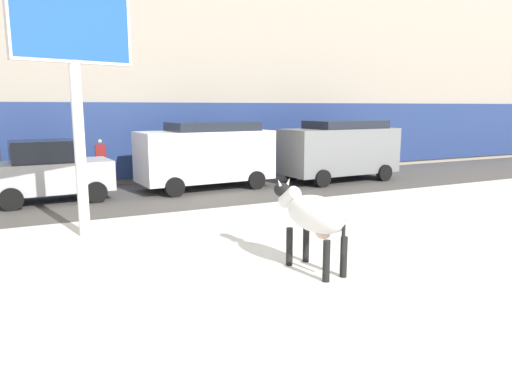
# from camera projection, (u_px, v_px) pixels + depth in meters

# --- Properties ---
(ground_plane) EXTENTS (120.00, 120.00, 0.00)m
(ground_plane) POSITION_uv_depth(u_px,v_px,m) (303.00, 276.00, 8.08)
(ground_plane) COLOR white
(road_strip) EXTENTS (60.00, 5.60, 0.01)m
(road_strip) POSITION_uv_depth(u_px,v_px,m) (164.00, 194.00, 15.71)
(road_strip) COLOR #514F4C
(road_strip) RESTS_ON ground
(building_facade) EXTENTS (44.00, 6.10, 13.00)m
(building_facade) POSITION_uv_depth(u_px,v_px,m) (122.00, 17.00, 19.53)
(building_facade) COLOR #A39989
(building_facade) RESTS_ON ground
(cow_holstein) EXTENTS (0.78, 1.93, 1.54)m
(cow_holstein) POSITION_uv_depth(u_px,v_px,m) (315.00, 215.00, 8.23)
(cow_holstein) COLOR silver
(cow_holstein) RESTS_ON ground
(billboard) EXTENTS (2.49, 0.80, 5.56)m
(billboard) POSITION_uv_depth(u_px,v_px,m) (72.00, 35.00, 9.88)
(billboard) COLOR silver
(billboard) RESTS_ON ground
(car_silver_hatchback) EXTENTS (3.59, 2.08, 1.86)m
(car_silver_hatchback) POSITION_uv_depth(u_px,v_px,m) (49.00, 171.00, 14.30)
(car_silver_hatchback) COLOR #B7BABF
(car_silver_hatchback) RESTS_ON ground
(car_white_van) EXTENTS (4.70, 2.32, 2.32)m
(car_white_van) POSITION_uv_depth(u_px,v_px,m) (206.00, 153.00, 16.55)
(car_white_van) COLOR white
(car_white_van) RESTS_ON ground
(car_grey_van) EXTENTS (4.70, 2.32, 2.32)m
(car_grey_van) POSITION_uv_depth(u_px,v_px,m) (339.00, 149.00, 18.37)
(car_grey_van) COLOR slate
(car_grey_van) RESTS_ON ground
(pedestrian_by_cars) EXTENTS (0.36, 0.24, 1.73)m
(pedestrian_by_cars) POSITION_uv_depth(u_px,v_px,m) (101.00, 162.00, 17.17)
(pedestrian_by_cars) COLOR #282833
(pedestrian_by_cars) RESTS_ON ground
(pedestrian_far_left) EXTENTS (0.36, 0.24, 1.73)m
(pedestrian_far_left) POSITION_uv_depth(u_px,v_px,m) (43.00, 165.00, 16.33)
(pedestrian_far_left) COLOR #282833
(pedestrian_far_left) RESTS_ON ground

